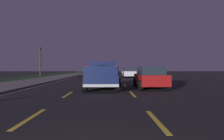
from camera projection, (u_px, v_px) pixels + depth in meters
ground at (106, 78)px, 28.82m from camera, size 144.00×144.00×0.00m
sidewalk_shoulder at (54, 78)px, 28.73m from camera, size 108.00×4.00×0.12m
grass_verge at (19, 78)px, 28.66m from camera, size 108.00×6.00×0.01m
lane_markings at (87, 77)px, 31.60m from camera, size 108.00×7.04×0.01m
pickup_truck at (102, 75)px, 13.85m from camera, size 5.43×2.30×1.87m
sedan_red at (150, 77)px, 14.22m from camera, size 4.43×2.06×1.54m
sedan_white at (129, 72)px, 30.86m from camera, size 4.45×2.10×1.54m
sedan_black at (85, 72)px, 34.92m from camera, size 4.45×2.11×1.54m
bare_tree_far at (40, 61)px, 37.87m from camera, size 1.82×1.79×5.66m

